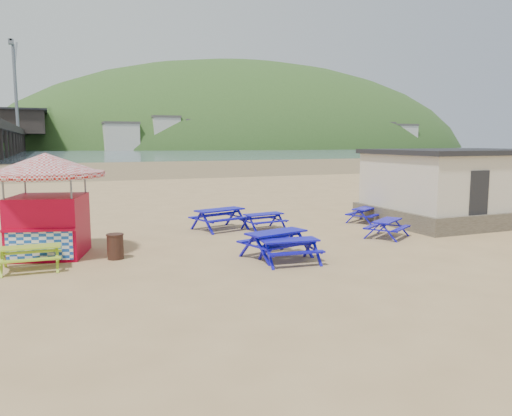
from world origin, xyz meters
name	(u,v)px	position (x,y,z in m)	size (l,w,h in m)	color
ground	(244,244)	(0.00, 0.00, 0.00)	(400.00, 400.00, 0.00)	tan
wet_sand	(98,167)	(0.00, 55.00, 0.00)	(400.00, 400.00, 0.00)	olive
sea	(68,151)	(0.00, 170.00, 0.01)	(400.00, 400.00, 0.00)	#475966
picnic_table_blue_a	(264,222)	(1.68, 2.22, 0.33)	(1.73, 1.48, 0.66)	#1501B2
picnic_table_blue_b	(220,219)	(0.09, 2.96, 0.41)	(2.34, 2.08, 0.82)	#1501B2
picnic_table_blue_c	(366,215)	(6.50, 2.21, 0.32)	(1.96, 1.85, 0.65)	#1501B2
picnic_table_blue_d	(290,251)	(0.22, -3.05, 0.35)	(1.78, 1.49, 0.69)	#1501B2
picnic_table_blue_e	(276,244)	(0.17, -2.24, 0.40)	(2.22, 1.95, 0.79)	#1501B2
picnic_table_blue_f	(387,229)	(5.22, -0.95, 0.33)	(1.99, 1.91, 0.65)	#1501B2
picnic_table_yellow	(30,258)	(-6.68, -1.06, 0.33)	(1.61, 1.31, 0.66)	#9ED22D
ice_cream_kiosk	(47,191)	(-6.18, 0.62, 1.99)	(4.34, 4.34, 3.16)	#AC011F
litter_bin	(115,246)	(-4.38, -0.61, 0.39)	(0.52, 0.52, 0.76)	#3A2018
amenity_block	(459,186)	(10.50, 1.00, 1.57)	(7.40, 5.40, 3.15)	#665B4C
pier	(11,135)	(-17.99, 178.23, 5.46)	(24.00, 220.00, 39.29)	black
headland_town	(247,167)	(90.00, 229.68, -9.91)	(264.00, 144.00, 108.00)	#2D4C1E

